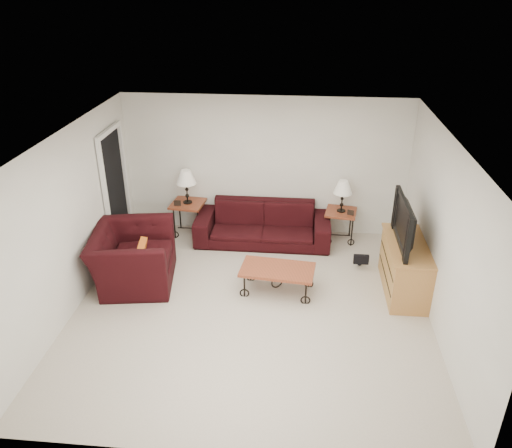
{
  "coord_description": "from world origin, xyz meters",
  "views": [
    {
      "loc": [
        0.62,
        -5.89,
        4.31
      ],
      "look_at": [
        0.0,
        0.7,
        1.0
      ],
      "focal_mm": 35.2,
      "sensor_mm": 36.0,
      "label": 1
    }
  ],
  "objects_px": {
    "lamp_left": "(187,187)",
    "armchair": "(133,257)",
    "backpack": "(361,253)",
    "lamp_right": "(342,196)",
    "television": "(410,223)",
    "sofa": "(263,224)",
    "tv_stand": "(405,268)",
    "side_table_left": "(189,218)",
    "side_table_right": "(340,226)",
    "coffee_table": "(277,280)"
  },
  "relations": [
    {
      "from": "side_table_left",
      "to": "lamp_left",
      "type": "relative_size",
      "value": 1.0
    },
    {
      "from": "side_table_left",
      "to": "tv_stand",
      "type": "distance_m",
      "value": 3.92
    },
    {
      "from": "backpack",
      "to": "lamp_left",
      "type": "bearing_deg",
      "value": 150.62
    },
    {
      "from": "sofa",
      "to": "lamp_left",
      "type": "relative_size",
      "value": 3.82
    },
    {
      "from": "television",
      "to": "side_table_right",
      "type": "bearing_deg",
      "value": -151.06
    },
    {
      "from": "coffee_table",
      "to": "tv_stand",
      "type": "xyz_separation_m",
      "value": [
        1.89,
        0.22,
        0.19
      ]
    },
    {
      "from": "side_table_left",
      "to": "armchair",
      "type": "xyz_separation_m",
      "value": [
        -0.5,
        -1.67,
        0.12
      ]
    },
    {
      "from": "sofa",
      "to": "television",
      "type": "relative_size",
      "value": 2.0
    },
    {
      "from": "sofa",
      "to": "armchair",
      "type": "height_order",
      "value": "armchair"
    },
    {
      "from": "lamp_right",
      "to": "television",
      "type": "distance_m",
      "value": 1.77
    },
    {
      "from": "lamp_right",
      "to": "television",
      "type": "xyz_separation_m",
      "value": [
        0.85,
        -1.53,
        0.28
      ]
    },
    {
      "from": "side_table_left",
      "to": "lamp_right",
      "type": "height_order",
      "value": "lamp_right"
    },
    {
      "from": "side_table_right",
      "to": "armchair",
      "type": "bearing_deg",
      "value": -152.75
    },
    {
      "from": "side_table_right",
      "to": "lamp_right",
      "type": "height_order",
      "value": "lamp_right"
    },
    {
      "from": "television",
      "to": "tv_stand",
      "type": "bearing_deg",
      "value": 90.0
    },
    {
      "from": "television",
      "to": "lamp_right",
      "type": "bearing_deg",
      "value": -151.06
    },
    {
      "from": "lamp_left",
      "to": "backpack",
      "type": "bearing_deg",
      "value": -16.19
    },
    {
      "from": "lamp_left",
      "to": "armchair",
      "type": "height_order",
      "value": "lamp_left"
    },
    {
      "from": "sofa",
      "to": "side_table_left",
      "type": "distance_m",
      "value": 1.39
    },
    {
      "from": "lamp_left",
      "to": "coffee_table",
      "type": "bearing_deg",
      "value": -45.51
    },
    {
      "from": "sofa",
      "to": "tv_stand",
      "type": "xyz_separation_m",
      "value": [
        2.23,
        -1.35,
        0.05
      ]
    },
    {
      "from": "sofa",
      "to": "television",
      "type": "xyz_separation_m",
      "value": [
        2.21,
        -1.35,
        0.79
      ]
    },
    {
      "from": "armchair",
      "to": "sofa",
      "type": "bearing_deg",
      "value": -59.96
    },
    {
      "from": "side_table_right",
      "to": "television",
      "type": "relative_size",
      "value": 0.48
    },
    {
      "from": "tv_stand",
      "to": "television",
      "type": "height_order",
      "value": "television"
    },
    {
      "from": "lamp_left",
      "to": "coffee_table",
      "type": "relative_size",
      "value": 0.57
    },
    {
      "from": "coffee_table",
      "to": "television",
      "type": "bearing_deg",
      "value": 6.71
    },
    {
      "from": "sofa",
      "to": "backpack",
      "type": "height_order",
      "value": "sofa"
    },
    {
      "from": "sofa",
      "to": "lamp_left",
      "type": "bearing_deg",
      "value": 172.54
    },
    {
      "from": "tv_stand",
      "to": "backpack",
      "type": "bearing_deg",
      "value": 131.49
    },
    {
      "from": "lamp_left",
      "to": "television",
      "type": "relative_size",
      "value": 0.52
    },
    {
      "from": "side_table_left",
      "to": "tv_stand",
      "type": "bearing_deg",
      "value": -23.02
    },
    {
      "from": "backpack",
      "to": "coffee_table",
      "type": "bearing_deg",
      "value": -159.49
    },
    {
      "from": "lamp_left",
      "to": "tv_stand",
      "type": "bearing_deg",
      "value": -23.02
    },
    {
      "from": "armchair",
      "to": "backpack",
      "type": "distance_m",
      "value": 3.62
    },
    {
      "from": "armchair",
      "to": "coffee_table",
      "type": "bearing_deg",
      "value": -100.62
    },
    {
      "from": "tv_stand",
      "to": "backpack",
      "type": "xyz_separation_m",
      "value": [
        -0.58,
        0.65,
        -0.15
      ]
    },
    {
      "from": "sofa",
      "to": "side_table_right",
      "type": "relative_size",
      "value": 4.14
    },
    {
      "from": "coffee_table",
      "to": "side_table_right",
      "type": "bearing_deg",
      "value": 59.84
    },
    {
      "from": "sofa",
      "to": "tv_stand",
      "type": "bearing_deg",
      "value": -31.2
    },
    {
      "from": "backpack",
      "to": "lamp_right",
      "type": "bearing_deg",
      "value": 95.05
    },
    {
      "from": "side_table_right",
      "to": "coffee_table",
      "type": "relative_size",
      "value": 0.53
    },
    {
      "from": "lamp_left",
      "to": "tv_stand",
      "type": "distance_m",
      "value": 3.96
    },
    {
      "from": "side_table_left",
      "to": "backpack",
      "type": "relative_size",
      "value": 1.28
    },
    {
      "from": "lamp_left",
      "to": "armchair",
      "type": "bearing_deg",
      "value": -106.62
    },
    {
      "from": "lamp_right",
      "to": "backpack",
      "type": "relative_size",
      "value": 1.18
    },
    {
      "from": "lamp_left",
      "to": "television",
      "type": "distance_m",
      "value": 3.91
    },
    {
      "from": "tv_stand",
      "to": "coffee_table",
      "type": "bearing_deg",
      "value": -173.36
    },
    {
      "from": "side_table_right",
      "to": "armchair",
      "type": "distance_m",
      "value": 3.64
    },
    {
      "from": "side_table_right",
      "to": "tv_stand",
      "type": "distance_m",
      "value": 1.76
    }
  ]
}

